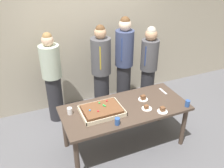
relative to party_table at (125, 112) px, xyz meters
name	(u,v)px	position (x,y,z in m)	size (l,w,h in m)	color
ground_plane	(124,144)	(0.00, 0.00, -0.64)	(12.00, 12.00, 0.00)	#5B5B60
interior_back_panel	(89,28)	(0.00, 1.60, 0.86)	(8.00, 0.12, 3.00)	#B2A893
party_table	(125,112)	(0.00, 0.00, 0.00)	(1.88, 0.84, 0.73)	#47382D
sheet_cake	(102,110)	(-0.37, 0.01, 0.12)	(0.60, 0.45, 0.11)	beige
plated_slice_near_left	(162,110)	(0.45, -0.31, 0.11)	(0.15, 0.15, 0.07)	white
plated_slice_near_right	(143,98)	(0.35, 0.08, 0.11)	(0.15, 0.15, 0.08)	white
plated_slice_far_left	(147,108)	(0.27, -0.16, 0.10)	(0.15, 0.15, 0.06)	white
drink_cup_nearest	(187,103)	(0.86, -0.34, 0.13)	(0.07, 0.07, 0.10)	#2D5199
drink_cup_middle	(117,121)	(-0.27, -0.32, 0.13)	(0.07, 0.07, 0.10)	#2D5199
drink_cup_far_end	(70,111)	(-0.79, 0.16, 0.13)	(0.07, 0.07, 0.10)	white
cake_server_utensil	(163,91)	(0.77, 0.17, 0.09)	(0.03, 0.20, 0.01)	silver
person_serving_front	(101,71)	(-0.01, 0.96, 0.25)	(0.34, 0.34, 1.72)	#28282D
person_green_shirt_behind	(52,77)	(-0.83, 1.14, 0.21)	(0.34, 0.34, 1.65)	#28282D
person_striped_tie_right	(149,67)	(0.89, 0.84, 0.21)	(0.32, 0.32, 1.62)	#28282D
person_far_right_suit	(124,63)	(0.46, 1.00, 0.30)	(0.33, 0.33, 1.80)	#28282D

